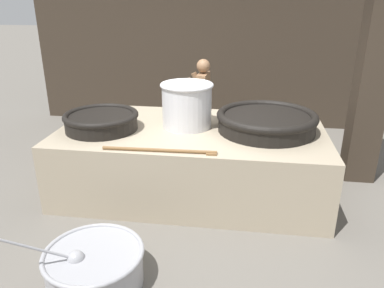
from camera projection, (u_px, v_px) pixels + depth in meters
The scene contains 10 objects.
ground_plane at pixel (192, 188), 5.39m from camera, with size 60.00×60.00×0.00m, color #666059.
back_wall at pixel (214, 29), 7.54m from camera, with size 7.51×0.24×3.90m, color #382D23.
support_pillar at pixel (378, 46), 5.03m from camera, with size 0.42×0.42×3.90m, color #382D23.
hearth_platform at pixel (192, 159), 5.22m from camera, with size 3.55×1.93×0.91m.
giant_wok_near at pixel (101, 120), 4.97m from camera, with size 0.99×0.99×0.23m.
giant_wok_far at pixel (267, 121), 4.90m from camera, with size 1.32×1.32×0.26m.
stock_pot at pixel (187, 104), 5.02m from camera, with size 0.71×0.71×0.60m.
stirring_paddle at pixel (164, 150), 4.28m from camera, with size 1.33×0.11×0.04m.
cook at pixel (202, 103), 6.40m from camera, with size 0.39×0.60×1.62m.
prep_bowl_vegetables at pixel (94, 265), 3.54m from camera, with size 1.11×0.95×0.76m.
Camera 1 is at (0.68, -4.72, 2.57)m, focal length 35.00 mm.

